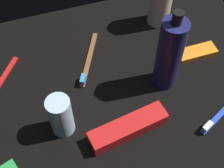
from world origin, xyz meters
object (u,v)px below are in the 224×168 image
deodorant_stick (61,116)px  toothbrush_brown (88,61)px  lotion_bottle (169,54)px  toothbrush_blue (223,111)px  toothpaste_box_red (127,128)px  snack_bar_orange (196,53)px

deodorant_stick → toothbrush_brown: 19.63cm
lotion_bottle → toothbrush_blue: (-9.21, 12.44, -9.06)cm
toothbrush_brown → toothpaste_box_red: size_ratio=0.94×
toothbrush_blue → toothbrush_brown: (25.08, -23.65, 0.00)cm
toothpaste_box_red → snack_bar_orange: toothpaste_box_red is taller
deodorant_stick → toothbrush_blue: (-35.21, 7.47, -4.60)cm
lotion_bottle → toothpaste_box_red: size_ratio=1.23×
snack_bar_orange → lotion_bottle: bearing=24.3°
toothpaste_box_red → snack_bar_orange: size_ratio=1.69×
lotion_bottle → toothbrush_brown: (15.87, -11.20, -9.06)cm
lotion_bottle → snack_bar_orange: bearing=-155.9°
toothbrush_brown → toothpaste_box_red: toothpaste_box_red is taller
deodorant_stick → toothbrush_blue: size_ratio=0.62×
deodorant_stick → toothbrush_brown: (-10.13, -16.17, -4.60)cm
toothpaste_box_red → deodorant_stick: bearing=-30.6°
deodorant_stick → toothbrush_brown: bearing=-122.1°
lotion_bottle → snack_bar_orange: 15.37cm
lotion_bottle → toothbrush_blue: size_ratio=1.29×
toothpaste_box_red → toothbrush_blue: bearing=165.6°
toothbrush_blue → snack_bar_orange: bearing=-97.2°
toothbrush_blue → toothpaste_box_red: (22.39, -2.30, 0.99)cm
lotion_bottle → deodorant_stick: bearing=10.8°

